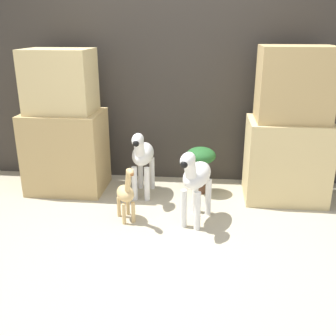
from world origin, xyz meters
The scene contains 8 objects.
ground_plane centered at (0.00, 0.00, 0.00)m, with size 14.00×14.00×0.00m, color #B2A88E.
wall_back centered at (0.00, 1.46, 1.10)m, with size 6.40×0.08×2.20m.
rock_pillar_left centered at (-1.09, 0.99, 0.64)m, with size 0.76×0.56×1.41m.
rock_pillar_right centered at (1.09, 0.99, 0.67)m, with size 0.76×0.56×1.45m.
zebra_right centered at (0.24, 0.37, 0.42)m, with size 0.32×0.58×0.69m.
zebra_left centered at (-0.29, 0.89, 0.42)m, with size 0.21×0.57×0.69m.
giraffe_figurine centered at (-0.35, 0.35, 0.26)m, with size 0.25×0.34×0.53m.
potted_palm_front centered at (0.27, 1.02, 0.36)m, with size 0.30×0.30×0.48m.
Camera 1 is at (0.33, -2.69, 1.61)m, focal length 42.00 mm.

